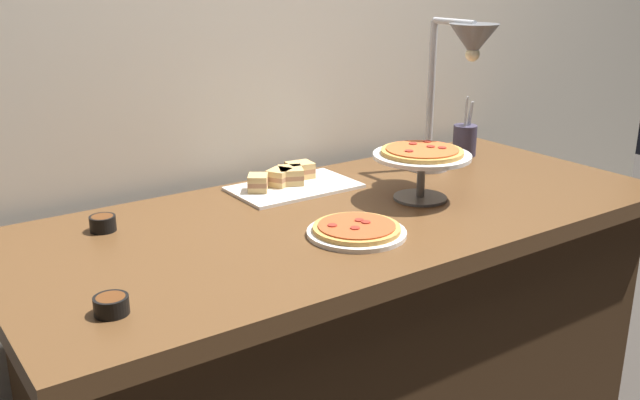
# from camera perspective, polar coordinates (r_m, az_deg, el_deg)

# --- Properties ---
(back_wall) EXTENTS (4.40, 0.04, 2.40)m
(back_wall) POSITION_cam_1_polar(r_m,az_deg,el_deg) (2.31, -5.17, 12.95)
(back_wall) COLOR beige
(back_wall) RESTS_ON ground_plane
(buffet_table) EXTENTS (1.90, 0.84, 0.76)m
(buffet_table) POSITION_cam_1_polar(r_m,az_deg,el_deg) (2.14, 2.25, -10.36)
(buffet_table) COLOR brown
(buffet_table) RESTS_ON ground_plane
(heat_lamp) EXTENTS (0.15, 0.32, 0.50)m
(heat_lamp) POSITION_cam_1_polar(r_m,az_deg,el_deg) (2.26, 11.50, 11.13)
(heat_lamp) COLOR #B7BABF
(heat_lamp) RESTS_ON buffet_table
(pizza_plate_front) EXTENTS (0.25, 0.25, 0.03)m
(pizza_plate_front) POSITION_cam_1_polar(r_m,az_deg,el_deg) (1.81, 2.95, -2.45)
(pizza_plate_front) COLOR white
(pizza_plate_front) RESTS_ON buffet_table
(pizza_plate_center) EXTENTS (0.28, 0.28, 0.16)m
(pizza_plate_center) POSITION_cam_1_polar(r_m,az_deg,el_deg) (2.07, 8.16, 3.29)
(pizza_plate_center) COLOR #595B60
(pizza_plate_center) RESTS_ON buffet_table
(sandwich_platter) EXTENTS (0.38, 0.23, 0.06)m
(sandwich_platter) POSITION_cam_1_polar(r_m,az_deg,el_deg) (2.19, -2.48, 1.51)
(sandwich_platter) COLOR white
(sandwich_platter) RESTS_ON buffet_table
(sauce_cup_near) EXTENTS (0.07, 0.07, 0.04)m
(sauce_cup_near) POSITION_cam_1_polar(r_m,az_deg,el_deg) (1.47, -16.38, -8.04)
(sauce_cup_near) COLOR black
(sauce_cup_near) RESTS_ON buffet_table
(sauce_cup_far) EXTENTS (0.07, 0.07, 0.04)m
(sauce_cup_far) POSITION_cam_1_polar(r_m,az_deg,el_deg) (1.91, -17.02, -1.77)
(sauce_cup_far) COLOR black
(sauce_cup_far) RESTS_ON buffet_table
(utensil_holder) EXTENTS (0.08, 0.08, 0.22)m
(utensil_holder) POSITION_cam_1_polar(r_m,az_deg,el_deg) (2.61, 11.52, 4.78)
(utensil_holder) COLOR #383347
(utensil_holder) RESTS_ON buffet_table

